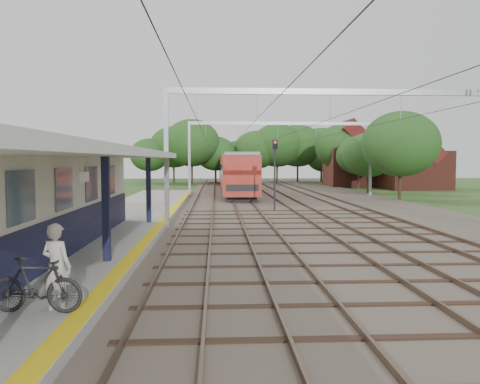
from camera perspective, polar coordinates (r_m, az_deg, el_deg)
name	(u,v)px	position (r m, az deg, el deg)	size (l,w,h in m)	color
ground	(353,345)	(9.41, 13.58, -17.62)	(160.00, 160.00, 0.00)	#2D4C1E
ballast_bed	(295,201)	(39.09, 6.71, -1.10)	(18.00, 90.00, 0.10)	#473D33
platform	(112,229)	(23.16, -15.31, -4.33)	(5.00, 52.00, 0.35)	gray
yellow_stripe	(160,225)	(22.76, -9.77, -3.94)	(0.45, 52.00, 0.01)	yellow
station_building	(20,203)	(16.70, -25.24, -1.25)	(3.41, 18.00, 3.40)	beige
canopy	(42,153)	(15.31, -22.98, 4.37)	(6.40, 20.00, 3.44)	#101233
rail_tracks	(265,200)	(38.74, 3.07, -0.93)	(11.80, 88.00, 0.15)	brown
catenary_system	(298,131)	(34.25, 7.10, 7.35)	(17.22, 88.00, 7.00)	gray
tree_band	(262,150)	(65.84, 2.65, 5.19)	(31.72, 30.88, 8.82)	#382619
house_near	(415,164)	(59.26, 20.51, 3.22)	(7.00, 6.12, 7.89)	brown
house_far	(358,162)	(63.17, 14.17, 3.60)	(8.00, 6.12, 8.66)	brown
person	(57,267)	(10.39, -21.46, -8.49)	(0.66, 0.43, 1.81)	beige
bicycle	(36,285)	(10.45, -23.63, -10.35)	(0.54, 1.91, 1.15)	black
train	(233,170)	(55.20, -0.81, 2.64)	(3.05, 37.93, 3.99)	black
signal_post	(275,165)	(31.11, 4.26, 3.27)	(0.37, 0.31, 4.76)	black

